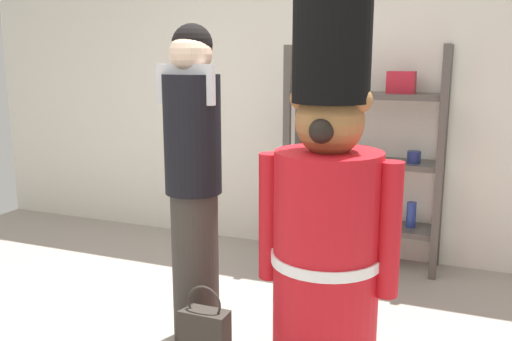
% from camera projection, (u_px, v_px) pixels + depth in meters
% --- Properties ---
extents(back_wall, '(6.40, 0.12, 2.60)m').
position_uv_depth(back_wall, '(321.00, 89.00, 4.32)').
color(back_wall, silver).
rests_on(back_wall, ground_plane).
extents(merchandise_shelf, '(1.15, 0.35, 1.63)m').
position_uv_depth(merchandise_shelf, '(364.00, 155.00, 4.06)').
color(merchandise_shelf, '#4C4742').
rests_on(merchandise_shelf, ground_plane).
extents(teddy_bear_guard, '(0.68, 0.52, 1.79)m').
position_uv_depth(teddy_bear_guard, '(327.00, 227.00, 2.55)').
color(teddy_bear_guard, red).
rests_on(teddy_bear_guard, ground_plane).
extents(person_shopper, '(0.31, 0.30, 1.71)m').
position_uv_depth(person_shopper, '(194.00, 178.00, 2.89)').
color(person_shopper, '#38332D').
rests_on(person_shopper, ground_plane).
extents(shopping_bag, '(0.25, 0.11, 0.44)m').
position_uv_depth(shopping_bag, '(205.00, 337.00, 2.76)').
color(shopping_bag, '#332D28').
rests_on(shopping_bag, ground_plane).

